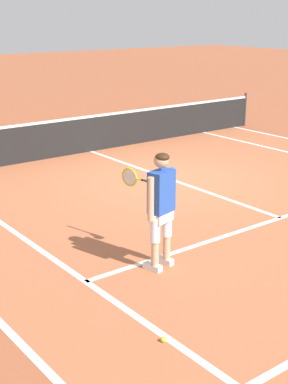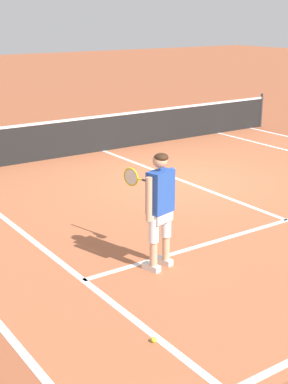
{
  "view_description": "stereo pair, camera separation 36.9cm",
  "coord_description": "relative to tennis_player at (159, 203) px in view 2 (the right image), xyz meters",
  "views": [
    {
      "loc": [
        -7.66,
        -9.0,
        3.52
      ],
      "look_at": [
        -3.01,
        -2.91,
        1.05
      ],
      "focal_mm": 51.95,
      "sensor_mm": 36.0,
      "label": 1
    },
    {
      "loc": [
        -7.36,
        -9.21,
        3.52
      ],
      "look_at": [
        -3.01,
        -2.91,
        1.05
      ],
      "focal_mm": 51.95,
      "sensor_mm": 36.0,
      "label": 2
    }
  ],
  "objects": [
    {
      "name": "line_service",
      "position": [
        3.01,
        0.24,
        -0.99
      ],
      "size": [
        8.23,
        0.1,
        0.01
      ],
      "primitive_type": "cube",
      "color": "white",
      "rests_on": "ground"
    },
    {
      "name": "ground_plane",
      "position": [
        3.01,
        3.28,
        -0.99
      ],
      "size": [
        80.0,
        80.0,
        0.0
      ],
      "primitive_type": "plane",
      "color": "#9E5133"
    },
    {
      "name": "tennis_net",
      "position": [
        3.01,
        6.64,
        -0.49
      ],
      "size": [
        11.96,
        0.08,
        1.07
      ],
      "color": "#333338",
      "rests_on": "ground"
    },
    {
      "name": "line_singles_left",
      "position": [
        -1.11,
        1.99,
        -0.99
      ],
      "size": [
        0.1,
        9.31,
        0.01
      ],
      "primitive_type": "cube",
      "color": "white",
      "rests_on": "ground"
    },
    {
      "name": "court_inner_surface",
      "position": [
        3.01,
        1.99,
        -0.99
      ],
      "size": [
        10.98,
        9.71,
        0.0
      ],
      "primitive_type": "cube",
      "color": "#B2603D",
      "rests_on": "ground"
    },
    {
      "name": "tennis_ball_near_feet",
      "position": [
        -1.19,
        -1.54,
        -0.96
      ],
      "size": [
        0.07,
        0.07,
        0.07
      ],
      "primitive_type": "sphere",
      "color": "#CCE02D",
      "rests_on": "ground"
    },
    {
      "name": "tennis_player",
      "position": [
        0.0,
        0.0,
        0.0
      ],
      "size": [
        0.59,
        1.21,
        1.71
      ],
      "color": "white",
      "rests_on": "ground"
    },
    {
      "name": "line_centre_service",
      "position": [
        3.01,
        3.44,
        -0.99
      ],
      "size": [
        0.1,
        6.4,
        0.01
      ],
      "primitive_type": "cube",
      "color": "white",
      "rests_on": "ground"
    }
  ]
}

